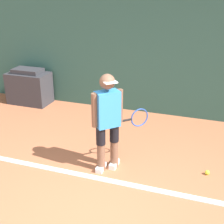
{
  "coord_description": "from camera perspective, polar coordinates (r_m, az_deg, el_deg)",
  "views": [
    {
      "loc": [
        1.25,
        -2.66,
        2.66
      ],
      "look_at": [
        -0.15,
        1.4,
        0.86
      ],
      "focal_mm": 50.0,
      "sensor_mm": 36.0,
      "label": 1
    }
  ],
  "objects": [
    {
      "name": "covered_chair",
      "position": [
        7.54,
        -14.88,
        4.45
      ],
      "size": [
        0.95,
        0.56,
        0.83
      ],
      "color": "#333338",
      "rests_on": "ground_plane"
    },
    {
      "name": "ground_plane",
      "position": [
        3.96,
        -4.8,
        -19.47
      ],
      "size": [
        24.0,
        24.0,
        0.0
      ],
      "primitive_type": "plane",
      "color": "#B76642"
    },
    {
      "name": "tennis_player",
      "position": [
        4.5,
        -0.69,
        -1.31
      ],
      "size": [
        0.69,
        0.68,
        1.5
      ],
      "rotation": [
        0.0,
        0.0,
        0.78
      ],
      "color": "brown",
      "rests_on": "ground_plane"
    },
    {
      "name": "court_baseline",
      "position": [
        4.6,
        -0.31,
        -12.48
      ],
      "size": [
        21.6,
        0.1,
        0.01
      ],
      "color": "white",
      "rests_on": "ground_plane"
    },
    {
      "name": "back_wall",
      "position": [
        6.55,
        7.82,
        10.78
      ],
      "size": [
        24.0,
        0.1,
        2.64
      ],
      "color": "#2D564C",
      "rests_on": "ground_plane"
    },
    {
      "name": "tennis_ball",
      "position": [
        4.93,
        17.02,
        -10.54
      ],
      "size": [
        0.07,
        0.07,
        0.07
      ],
      "color": "#D1E533",
      "rests_on": "ground_plane"
    }
  ]
}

